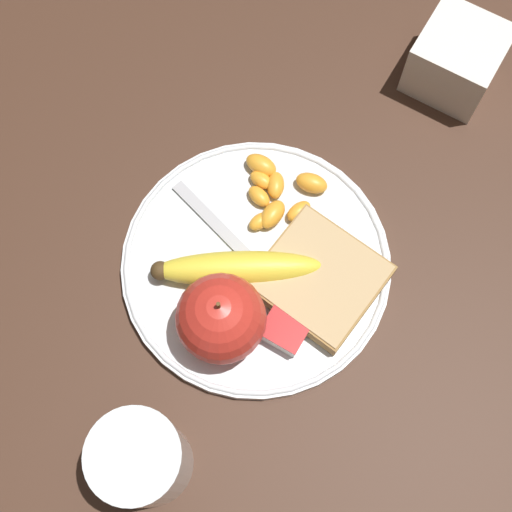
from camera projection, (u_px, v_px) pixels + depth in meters
ground_plane at (256, 266)px, 0.72m from camera, size 3.00×3.00×0.00m
plate at (256, 264)px, 0.71m from camera, size 0.27×0.27×0.01m
juice_glass at (143, 460)px, 0.61m from camera, size 0.08×0.08×0.11m
apple at (221, 319)px, 0.65m from camera, size 0.08×0.08×0.09m
banana at (237, 269)px, 0.69m from camera, size 0.16×0.12×0.03m
bread_slice at (320, 278)px, 0.69m from camera, size 0.12×0.12×0.02m
fork at (250, 258)px, 0.71m from camera, size 0.18×0.07×0.00m
jam_packet at (284, 331)px, 0.67m from camera, size 0.04×0.03×0.02m
orange_segment_0 at (305, 222)px, 0.71m from camera, size 0.03×0.02×0.01m
orange_segment_1 at (259, 196)px, 0.72m from camera, size 0.03×0.02×0.01m
orange_segment_2 at (296, 238)px, 0.71m from camera, size 0.03×0.02×0.01m
orange_segment_3 at (261, 165)px, 0.73m from camera, size 0.03×0.02×0.02m
orange_segment_4 at (272, 214)px, 0.71m from camera, size 0.02×0.04×0.02m
orange_segment_5 at (260, 221)px, 0.71m from camera, size 0.02×0.03×0.01m
orange_segment_6 at (312, 183)px, 0.73m from camera, size 0.04×0.03×0.02m
orange_segment_7 at (299, 211)px, 0.72m from camera, size 0.03×0.03×0.02m
orange_segment_8 at (276, 185)px, 0.73m from camera, size 0.03×0.03×0.02m
orange_segment_9 at (261, 180)px, 0.73m from camera, size 0.03×0.02×0.01m
condiment_caddy at (457, 59)px, 0.76m from camera, size 0.09×0.09×0.07m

